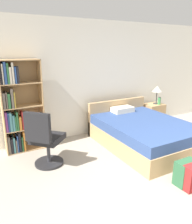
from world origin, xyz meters
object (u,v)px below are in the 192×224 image
Objects in this scene: nightstand at (153,114)px; backpack_green at (187,174)px; bookshelf at (17,108)px; bed at (142,132)px; office_chair at (45,140)px; water_bottle at (159,101)px; table_lamp at (157,90)px.

nightstand reaches higher than backpack_green.
bed is at bearing -22.47° from bookshelf.
bookshelf reaches higher than nightstand.
water_bottle is (3.25, 0.68, 0.18)m from office_chair.
bookshelf is at bearing 107.21° from office_chair.
nightstand is at bearing 13.86° from office_chair.
nightstand is 0.67m from table_lamp.
bed reaches higher than backpack_green.
bookshelf is 3.15× the size of nightstand.
table_lamp reaches higher than bed.
bed is 3.69× the size of nightstand.
office_chair is at bearing -168.09° from water_bottle.
bed is 2.05× the size of office_chair.
water_bottle reaches higher than nightstand.
bookshelf is at bearing 178.53° from table_lamp.
nightstand is (3.17, 0.78, -0.20)m from office_chair.
bed is at bearing -142.00° from nightstand.
water_bottle is (0.01, -0.10, -0.28)m from table_lamp.
water_bottle is at bearing 11.91° from office_chair.
bookshelf reaches higher than table_lamp.
backpack_green is (1.96, -2.40, -0.70)m from bookshelf.
bed is at bearing -147.00° from water_bottle.
office_chair is at bearing 177.49° from bed.
nightstand is (3.44, -0.09, -0.60)m from bookshelf.
backpack_green is at bearing -42.18° from office_chair.
backpack_green is (-1.56, -2.22, -0.49)m from water_bottle.
nightstand is (1.12, 0.87, 0.01)m from bed.
bookshelf is at bearing 178.52° from nightstand.
bed is at bearing -2.51° from office_chair.
bookshelf is 1.75× the size of office_chair.
water_bottle is at bearing -83.84° from table_lamp.
table_lamp is 0.30m from water_bottle.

